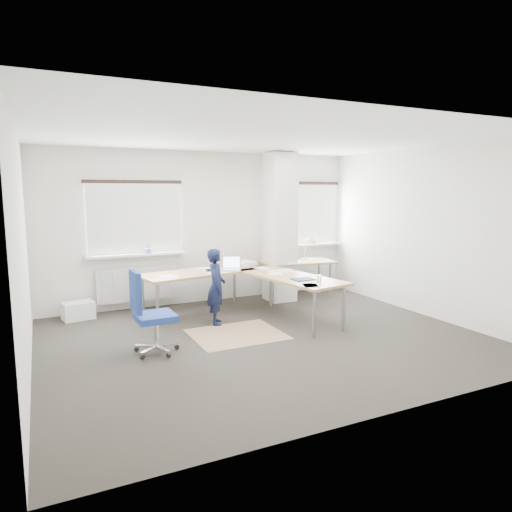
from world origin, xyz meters
name	(u,v)px	position (x,y,z in m)	size (l,w,h in m)	color
ground	(265,338)	(0.00, 0.00, 0.00)	(6.00, 6.00, 0.00)	#2B2722
room_shell	(262,214)	(0.18, 0.45, 1.75)	(6.04, 5.04, 2.82)	beige
floor_mat	(237,334)	(-0.29, 0.33, 0.00)	(1.30, 1.10, 0.01)	#977552
white_crate	(78,310)	(-2.32, 2.20, 0.14)	(0.48, 0.33, 0.29)	white
desk_main	(246,275)	(0.24, 1.19, 0.69)	(2.82, 2.63, 0.96)	olive
desk_side	(297,263)	(1.71, 1.98, 0.69)	(1.48, 0.87, 1.22)	olive
task_chair	(153,331)	(-1.58, 0.07, 0.31)	(0.60, 0.59, 1.10)	navy
person	(216,287)	(-0.37, 0.97, 0.60)	(0.44, 0.29, 1.20)	black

